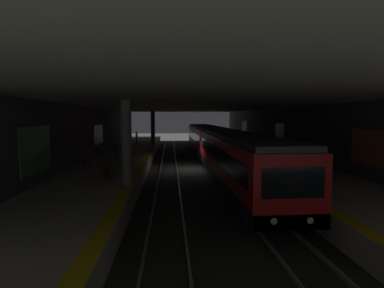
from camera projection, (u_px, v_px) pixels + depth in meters
name	position (u px, v px, depth m)	size (l,w,h in m)	color
ground_plane	(193.00, 169.00, 26.78)	(120.00, 120.00, 0.00)	#2D302D
track_left	(218.00, 168.00, 26.93)	(60.00, 1.53, 0.16)	gray
track_right	(169.00, 169.00, 26.61)	(60.00, 1.53, 0.16)	gray
platform_left	(265.00, 163.00, 27.20)	(60.00, 5.30, 1.06)	beige
platform_right	(119.00, 165.00, 26.26)	(60.00, 5.30, 1.06)	beige
wall_left	(297.00, 138.00, 27.23)	(60.00, 0.56, 5.60)	#56565B
wall_right	(84.00, 139.00, 25.88)	(60.00, 0.56, 5.60)	#56565B
ceiling_slab	(193.00, 104.00, 26.26)	(60.00, 19.40, 0.40)	beige
pillar_near	(126.00, 143.00, 15.72)	(0.56, 0.56, 4.55)	gray
pillar_far	(153.00, 127.00, 39.94)	(0.56, 0.56, 4.55)	gray
metro_train	(216.00, 146.00, 27.97)	(35.46, 2.83, 3.49)	red
bench_left_near	(336.00, 166.00, 19.10)	(1.70, 0.47, 0.86)	#262628
bench_left_mid	(284.00, 150.00, 27.99)	(1.70, 0.47, 0.86)	#262628
bench_left_far	(252.00, 141.00, 38.64)	(1.70, 0.47, 0.86)	#262628
bench_right_near	(84.00, 158.00, 22.63)	(1.70, 0.47, 0.86)	#262628
bench_right_mid	(101.00, 150.00, 28.07)	(1.70, 0.47, 0.86)	#262628
person_waiting_near	(116.00, 150.00, 24.29)	(0.60, 0.24, 1.72)	#434343
person_walking_mid	(137.00, 137.00, 40.24)	(0.60, 0.23, 1.69)	#464646
suitcase_rolling	(106.00, 174.00, 17.76)	(0.34, 0.26, 0.87)	maroon
backpack_on_floor	(112.00, 148.00, 32.83)	(0.30, 0.20, 0.40)	#1E512D
trash_bin	(300.00, 159.00, 22.75)	(0.44, 0.44, 0.85)	#595B5E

